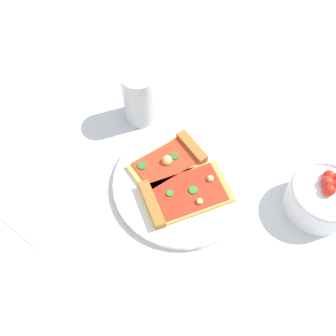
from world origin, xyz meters
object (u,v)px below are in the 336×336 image
at_px(plate, 181,184).
at_px(paper_napkin, 37,205).
at_px(pizza_slice_near, 181,195).
at_px(pizza_slice_far, 172,160).
at_px(salad_bowl, 322,197).
at_px(soda_glass, 140,98).

distance_m(plate, paper_napkin, 0.27).
xyz_separation_m(plate, paper_napkin, (0.13, 0.24, -0.01)).
bearing_deg(pizza_slice_near, plate, -39.93).
height_order(pizza_slice_far, paper_napkin, pizza_slice_far).
bearing_deg(paper_napkin, salad_bowl, -127.69).
xyz_separation_m(salad_bowl, soda_glass, (0.38, 0.13, 0.02)).
bearing_deg(soda_glass, pizza_slice_far, 169.16).
bearing_deg(salad_bowl, pizza_slice_far, 34.22).
relative_size(soda_glass, paper_napkin, 0.97).
bearing_deg(pizza_slice_near, paper_napkin, 54.75).
xyz_separation_m(pizza_slice_near, paper_napkin, (0.16, 0.22, -0.02)).
distance_m(plate, soda_glass, 0.20).
bearing_deg(pizza_slice_near, salad_bowl, -130.26).
xyz_separation_m(pizza_slice_near, salad_bowl, (-0.17, -0.20, 0.02)).
relative_size(plate, paper_napkin, 2.14).
bearing_deg(plate, soda_glass, -12.49).
xyz_separation_m(plate, pizza_slice_near, (-0.02, 0.02, 0.01)).
relative_size(pizza_slice_near, soda_glass, 1.48).
bearing_deg(plate, paper_napkin, 61.06).
distance_m(salad_bowl, soda_glass, 0.40).
bearing_deg(plate, salad_bowl, -136.98).
bearing_deg(pizza_slice_near, pizza_slice_far, -25.65).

